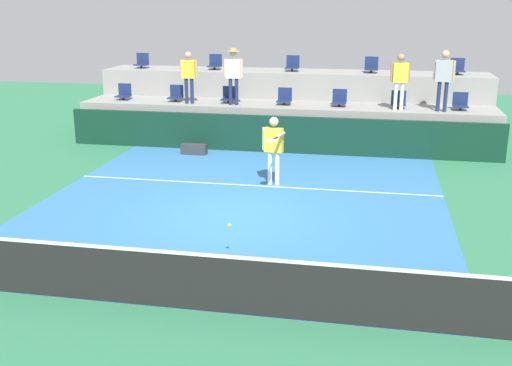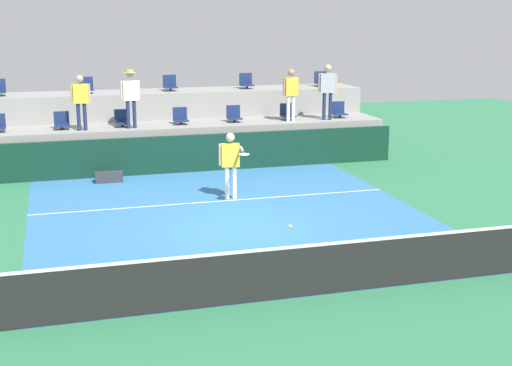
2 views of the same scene
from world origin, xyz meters
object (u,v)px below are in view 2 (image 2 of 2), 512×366
(stadium_chair_lower_left, at_px, (62,122))
(stadium_chair_upper_center, at_px, (170,84))
(stadium_chair_lower_mid_left, at_px, (122,120))
(tennis_ball, at_px, (290,226))
(stadium_chair_lower_center, at_px, (180,117))
(stadium_chair_upper_far_right, at_px, (321,80))
(tennis_player, at_px, (231,159))
(stadium_chair_upper_left, at_px, (86,87))
(stadium_chair_upper_right, at_px, (246,82))
(spectator_in_grey, at_px, (328,86))
(spectator_leaning_on_rail, at_px, (291,90))
(equipment_bag, at_px, (109,177))
(stadium_chair_lower_mid_right, at_px, (234,115))
(stadium_chair_lower_far_right, at_px, (339,111))
(spectator_with_hat, at_px, (130,92))
(spectator_in_white, at_px, (81,97))
(stadium_chair_lower_right, at_px, (287,113))

(stadium_chair_lower_left, height_order, stadium_chair_upper_center, stadium_chair_upper_center)
(stadium_chair_lower_mid_left, xyz_separation_m, tennis_ball, (2.22, -9.29, -0.84))
(stadium_chair_lower_center, height_order, stadium_chair_upper_far_right, stadium_chair_upper_far_right)
(tennis_player, bearing_deg, stadium_chair_upper_left, 115.88)
(stadium_chair_upper_right, distance_m, spectator_in_grey, 3.03)
(spectator_leaning_on_rail, xyz_separation_m, equipment_bag, (-5.88, -1.57, -2.09))
(stadium_chair_lower_mid_right, relative_size, stadium_chair_lower_far_right, 1.00)
(stadium_chair_lower_mid_right, distance_m, spectator_leaning_on_rail, 1.96)
(stadium_chair_lower_mid_left, bearing_deg, spectator_with_hat, -57.72)
(spectator_in_white, bearing_deg, spectator_with_hat, -0.00)
(stadium_chair_upper_left, xyz_separation_m, stadium_chair_upper_center, (2.70, 0.00, 0.00))
(stadium_chair_upper_far_right, bearing_deg, stadium_chair_lower_mid_left, -165.82)
(stadium_chair_lower_center, height_order, tennis_ball, stadium_chair_lower_center)
(spectator_leaning_on_rail, distance_m, spectator_in_grey, 1.24)
(stadium_chair_lower_left, height_order, tennis_player, stadium_chair_lower_left)
(stadium_chair_upper_far_right, height_order, tennis_ball, stadium_chair_upper_far_right)
(stadium_chair_lower_left, bearing_deg, stadium_chair_lower_right, 0.00)
(tennis_player, xyz_separation_m, equipment_bag, (-2.84, 2.72, -0.89))
(spectator_in_grey, bearing_deg, stadium_chair_upper_center, 155.15)
(stadium_chair_lower_far_right, distance_m, spectator_with_hat, 6.90)
(stadium_chair_lower_mid_left, xyz_separation_m, stadium_chair_upper_center, (1.78, 1.80, 0.85))
(spectator_leaning_on_rail, bearing_deg, equipment_bag, -165.07)
(stadium_chair_lower_center, bearing_deg, stadium_chair_upper_left, 146.37)
(stadium_chair_lower_left, height_order, stadium_chair_lower_mid_right, same)
(stadium_chair_upper_center, relative_size, spectator_with_hat, 0.30)
(stadium_chair_lower_mid_left, height_order, stadium_chair_upper_left, stadium_chair_upper_left)
(stadium_chair_lower_mid_left, distance_m, stadium_chair_upper_far_right, 7.40)
(stadium_chair_lower_left, bearing_deg, stadium_chair_lower_far_right, 0.00)
(stadium_chair_lower_right, distance_m, equipment_bag, 6.35)
(spectator_with_hat, bearing_deg, equipment_bag, -118.72)
(stadium_chair_lower_mid_right, bearing_deg, spectator_in_white, -175.33)
(stadium_chair_lower_left, relative_size, stadium_chair_upper_right, 1.00)
(stadium_chair_lower_right, bearing_deg, stadium_chair_upper_right, 116.00)
(stadium_chair_lower_center, relative_size, stadium_chair_upper_left, 1.00)
(stadium_chair_upper_right, height_order, spectator_leaning_on_rail, spectator_leaning_on_rail)
(stadium_chair_upper_center, bearing_deg, tennis_ball, -87.72)
(tennis_player, distance_m, spectator_in_grey, 6.19)
(spectator_in_grey, distance_m, equipment_bag, 7.60)
(stadium_chair_lower_mid_right, distance_m, stadium_chair_upper_far_right, 4.14)
(stadium_chair_lower_center, height_order, spectator_with_hat, spectator_with_hat)
(stadium_chair_lower_mid_right, xyz_separation_m, stadium_chair_upper_right, (0.90, 1.80, 0.85))
(tennis_ball, bearing_deg, stadium_chair_lower_center, 92.68)
(stadium_chair_upper_far_right, distance_m, spectator_in_grey, 2.27)
(tennis_player, bearing_deg, spectator_in_white, 128.57)
(stadium_chair_lower_far_right, bearing_deg, stadium_chair_upper_center, 161.22)
(stadium_chair_upper_far_right, distance_m, tennis_ball, 12.24)
(spectator_with_hat, bearing_deg, stadium_chair_lower_mid_left, 122.28)
(stadium_chair_upper_far_right, bearing_deg, tennis_player, -127.16)
(stadium_chair_upper_left, height_order, tennis_ball, stadium_chair_upper_left)
(spectator_with_hat, distance_m, spectator_in_grey, 6.26)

